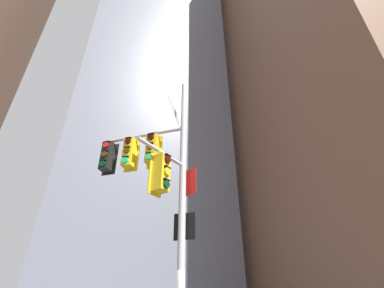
% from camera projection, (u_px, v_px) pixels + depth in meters
% --- Properties ---
extents(building_tower_right, '(16.09, 16.09, 51.61)m').
position_uv_depth(building_tower_right, '(327.00, 53.00, 30.29)').
color(building_tower_right, brown).
rests_on(building_tower_right, ground).
extents(building_mid_block, '(15.16, 15.16, 51.03)m').
position_uv_depth(building_mid_block, '(148.00, 96.00, 35.99)').
color(building_mid_block, slate).
rests_on(building_mid_block, ground).
extents(signal_pole_assembly, '(2.70, 3.06, 8.50)m').
position_uv_depth(signal_pole_assembly, '(153.00, 173.00, 8.20)').
color(signal_pole_assembly, '#B2B2B5').
rests_on(signal_pole_assembly, ground).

